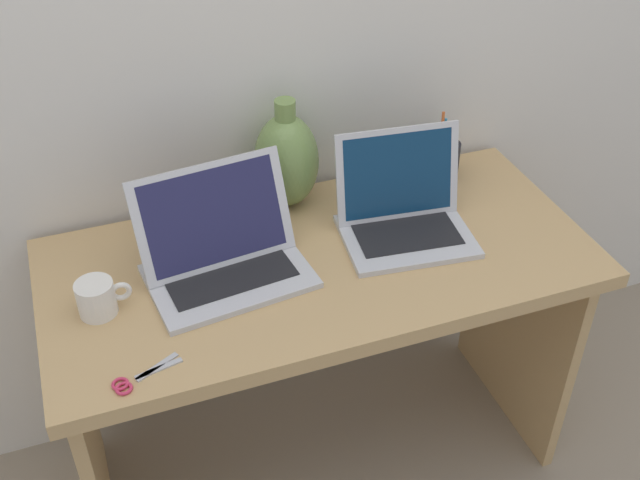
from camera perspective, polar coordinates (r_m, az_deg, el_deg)
ground_plane at (r=2.38m, az=-0.00°, el=-15.55°), size 6.00×6.00×0.00m
back_wall at (r=1.90m, az=-3.71°, el=15.71°), size 4.40×0.04×2.40m
desk at (r=1.95m, az=-0.00°, el=-5.24°), size 1.30×0.61×0.75m
laptop_left at (r=1.77m, az=-7.23°, el=-0.59°), size 0.38×0.29×0.24m
laptop_right at (r=1.90m, az=6.08°, el=2.44°), size 0.33×0.27×0.25m
green_vase at (r=1.96m, az=-2.48°, el=5.91°), size 0.16×0.16×0.29m
coffee_mug at (r=1.73m, az=-16.06°, el=-4.12°), size 0.12×0.08×0.08m
pen_cup at (r=2.13m, az=9.16°, el=5.88°), size 0.08×0.08×0.19m
scissors at (r=1.59m, az=-13.44°, el=-9.95°), size 0.15×0.08×0.01m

